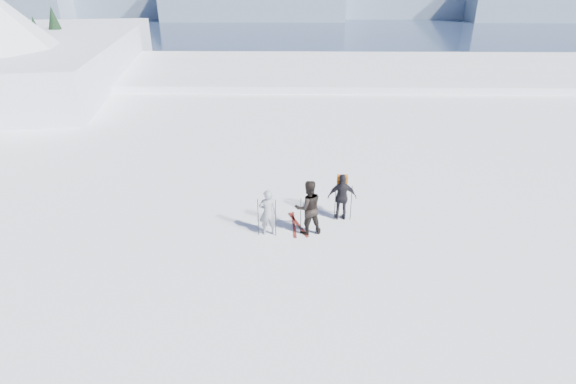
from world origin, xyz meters
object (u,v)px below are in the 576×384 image
object	(u,v)px
skier_dark	(308,207)
skier_pack	(342,197)
skis_loose	(296,224)
skier_grey	(268,212)

from	to	relation	value
skier_dark	skier_pack	bearing A→B (deg)	-156.96
skier_pack	skis_loose	xyz separation A→B (m)	(-1.55, -0.47, -0.81)
skier_grey	skier_pack	world-z (taller)	skier_pack
skier_pack	skis_loose	size ratio (longest dim) A/B	0.97
skier_grey	skier_pack	xyz separation A→B (m)	(2.45, 1.04, 0.04)
skier_grey	skier_dark	size ratio (longest dim) A/B	0.85
skier_dark	skis_loose	world-z (taller)	skier_dark
skier_dark	skier_pack	distance (m)	1.50
skier_pack	skis_loose	world-z (taller)	skier_pack
skis_loose	skier_pack	bearing A→B (deg)	16.85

